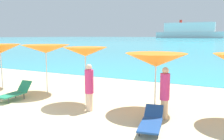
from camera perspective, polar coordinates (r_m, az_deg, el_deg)
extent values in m
cube|color=beige|center=(16.06, 2.61, -2.12)|extent=(50.00, 100.00, 0.30)
cylinder|color=silver|center=(13.71, -24.69, 0.57)|extent=(0.05, 0.05, 2.16)
cone|color=orange|center=(13.63, -24.93, 4.58)|extent=(2.06, 2.06, 0.46)
sphere|color=silver|center=(13.62, -24.96, 5.19)|extent=(0.07, 0.07, 0.07)
cylinder|color=silver|center=(11.78, -15.21, -0.02)|extent=(0.04, 0.04, 2.19)
cone|color=orange|center=(11.68, -15.39, 4.83)|extent=(2.45, 2.45, 0.39)
sphere|color=silver|center=(11.68, -15.42, 5.45)|extent=(0.07, 0.07, 0.07)
cylinder|color=silver|center=(9.67, -6.24, -1.58)|extent=(0.04, 0.04, 2.17)
cone|color=orange|center=(9.56, -6.33, 4.31)|extent=(1.79, 1.79, 0.36)
sphere|color=silver|center=(9.55, -6.34, 5.03)|extent=(0.07, 0.07, 0.07)
cylinder|color=silver|center=(8.85, 10.20, -3.23)|extent=(0.05, 0.05, 1.97)
cone|color=orange|center=(8.72, 10.35, 2.35)|extent=(2.24, 2.24, 0.48)
sphere|color=silver|center=(8.71, 10.37, 3.34)|extent=(0.07, 0.07, 0.07)
cube|color=#268C66|center=(10.93, -22.72, -5.45)|extent=(0.63, 1.20, 0.05)
cube|color=#268C66|center=(11.40, -19.96, -3.63)|extent=(0.56, 0.42, 0.47)
cylinder|color=#333338|center=(10.90, -24.98, -6.38)|extent=(0.04, 0.04, 0.24)
cylinder|color=#333338|center=(10.54, -23.25, -6.76)|extent=(0.04, 0.04, 0.24)
cylinder|color=#333338|center=(11.43, -21.85, -5.55)|extent=(0.04, 0.04, 0.24)
cylinder|color=#333338|center=(11.09, -20.10, -5.87)|extent=(0.04, 0.04, 0.24)
cube|color=#1E478C|center=(7.08, 9.05, -12.75)|extent=(0.81, 1.32, 0.05)
cube|color=#1E478C|center=(7.79, 9.87, -9.60)|extent=(0.63, 0.54, 0.34)
cylinder|color=#333338|center=(6.79, 6.43, -14.62)|extent=(0.04, 0.04, 0.17)
cylinder|color=#333338|center=(6.73, 10.76, -14.93)|extent=(0.04, 0.04, 0.17)
cylinder|color=#333338|center=(7.58, 7.59, -12.17)|extent=(0.04, 0.04, 0.17)
cylinder|color=#333338|center=(7.53, 11.44, -12.41)|extent=(0.04, 0.04, 0.17)
cylinder|color=#DBAA84|center=(8.12, 12.23, -9.09)|extent=(0.23, 0.23, 0.66)
cylinder|color=#D83372|center=(7.93, 12.40, -3.87)|extent=(0.31, 0.31, 0.85)
sphere|color=#DBAA84|center=(7.84, 12.52, -0.12)|extent=(0.21, 0.21, 0.21)
cylinder|color=beige|center=(8.83, -5.36, -7.54)|extent=(0.23, 0.23, 0.66)
cylinder|color=#D83372|center=(8.66, -5.42, -2.73)|extent=(0.31, 0.31, 0.85)
sphere|color=beige|center=(8.57, -5.47, 0.70)|extent=(0.21, 0.21, 0.21)
cube|color=silver|center=(273.03, 17.63, 7.89)|extent=(69.73, 8.67, 6.52)
cube|color=white|center=(273.17, 17.71, 9.61)|extent=(52.30, 7.07, 9.86)
cylinder|color=red|center=(275.17, 15.95, 11.01)|extent=(2.81, 2.81, 3.00)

